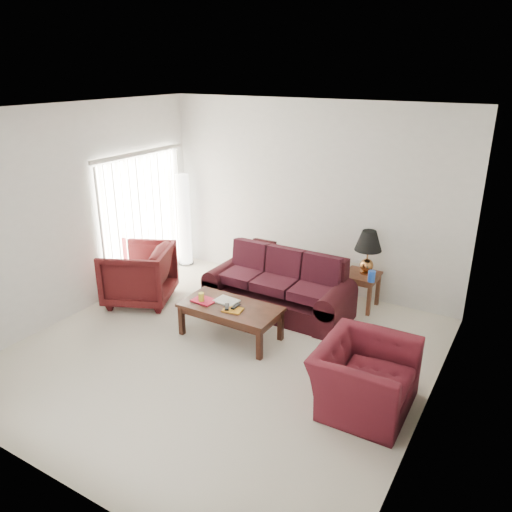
% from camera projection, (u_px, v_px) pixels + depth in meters
% --- Properties ---
extents(floor, '(5.00, 5.00, 0.00)m').
position_uv_depth(floor, '(222.00, 352.00, 6.41)').
color(floor, beige).
rests_on(floor, ground).
extents(blinds, '(0.10, 2.00, 2.16)m').
position_uv_depth(blinds, '(144.00, 219.00, 8.22)').
color(blinds, silver).
rests_on(blinds, ground).
extents(sofa, '(2.18, 1.00, 0.88)m').
position_uv_depth(sofa, '(278.00, 285.00, 7.32)').
color(sofa, black).
rests_on(sofa, ground).
extents(throw_pillow, '(0.38, 0.19, 0.39)m').
position_uv_depth(throw_pillow, '(264.00, 251.00, 7.94)').
color(throw_pillow, black).
rests_on(throw_pillow, sofa).
extents(end_table, '(0.53, 0.53, 0.55)m').
position_uv_depth(end_table, '(360.00, 290.00, 7.53)').
color(end_table, '#472A18').
rests_on(end_table, ground).
extents(table_lamp, '(0.41, 0.41, 0.67)m').
position_uv_depth(table_lamp, '(368.00, 252.00, 7.33)').
color(table_lamp, '#AF6F36').
rests_on(table_lamp, end_table).
extents(clock, '(0.13, 0.09, 0.12)m').
position_uv_depth(clock, '(344.00, 271.00, 7.36)').
color(clock, silver).
rests_on(clock, end_table).
extents(blue_canister, '(0.13, 0.13, 0.17)m').
position_uv_depth(blue_canister, '(372.00, 276.00, 7.13)').
color(blue_canister, blue).
rests_on(blue_canister, end_table).
extents(picture_frame, '(0.14, 0.17, 0.05)m').
position_uv_depth(picture_frame, '(357.00, 262.00, 7.67)').
color(picture_frame, white).
rests_on(picture_frame, end_table).
extents(floor_lamp, '(0.35, 0.35, 1.70)m').
position_uv_depth(floor_lamp, '(184.00, 220.00, 8.97)').
color(floor_lamp, white).
rests_on(floor_lamp, ground).
extents(armchair_left, '(1.30, 1.28, 0.90)m').
position_uv_depth(armchair_left, '(139.00, 274.00, 7.66)').
color(armchair_left, '#3B0D0F').
rests_on(armchair_left, ground).
extents(armchair_right, '(0.97, 1.11, 0.71)m').
position_uv_depth(armchair_right, '(364.00, 377.00, 5.30)').
color(armchair_right, '#471019').
rests_on(armchair_right, ground).
extents(coffee_table, '(1.41, 0.82, 0.47)m').
position_uv_depth(coffee_table, '(231.00, 321.00, 6.70)').
color(coffee_table, black).
rests_on(coffee_table, ground).
extents(magazine_red, '(0.32, 0.25, 0.02)m').
position_uv_depth(magazine_red, '(204.00, 300.00, 6.74)').
color(magazine_red, '#B4122D').
rests_on(magazine_red, coffee_table).
extents(magazine_white, '(0.33, 0.26, 0.02)m').
position_uv_depth(magazine_white, '(226.00, 301.00, 6.73)').
color(magazine_white, silver).
rests_on(magazine_white, coffee_table).
extents(magazine_orange, '(0.28, 0.23, 0.01)m').
position_uv_depth(magazine_orange, '(233.00, 310.00, 6.49)').
color(magazine_orange, orange).
rests_on(magazine_orange, coffee_table).
extents(remote_a, '(0.14, 0.18, 0.02)m').
position_uv_depth(remote_a, '(227.00, 307.00, 6.52)').
color(remote_a, black).
rests_on(remote_a, coffee_table).
extents(remote_b, '(0.05, 0.17, 0.02)m').
position_uv_depth(remote_b, '(236.00, 306.00, 6.54)').
color(remote_b, black).
rests_on(remote_b, coffee_table).
extents(yellow_glass, '(0.10, 0.10, 0.13)m').
position_uv_depth(yellow_glass, '(201.00, 298.00, 6.70)').
color(yellow_glass, yellow).
rests_on(yellow_glass, coffee_table).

